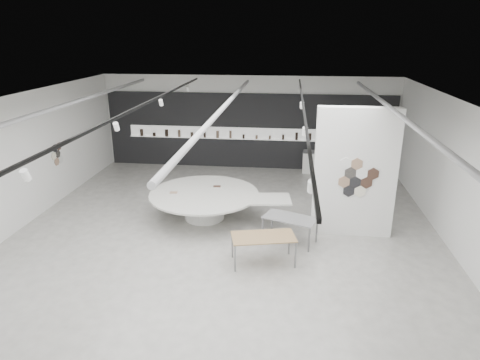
# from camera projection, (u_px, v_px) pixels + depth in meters

# --- Properties ---
(room) EXTENTS (12.02, 14.02, 3.82)m
(room) POSITION_uv_depth(u_px,v_px,m) (218.00, 170.00, 10.99)
(room) COLOR #ADAAA3
(room) RESTS_ON ground
(back_wall_display) EXTENTS (11.80, 0.27, 3.10)m
(back_wall_display) POSITION_uv_depth(u_px,v_px,m) (246.00, 131.00, 17.67)
(back_wall_display) COLOR black
(back_wall_display) RESTS_ON ground
(partition_column) EXTENTS (2.20, 0.38, 3.60)m
(partition_column) POSITION_uv_depth(u_px,v_px,m) (355.00, 173.00, 11.62)
(partition_column) COLOR white
(partition_column) RESTS_ON ground
(display_island) EXTENTS (4.49, 3.66, 0.85)m
(display_island) POSITION_uv_depth(u_px,v_px,m) (206.00, 202.00, 12.99)
(display_island) COLOR white
(display_island) RESTS_ON ground
(sample_table_wood) EXTENTS (1.68, 1.10, 0.72)m
(sample_table_wood) POSITION_uv_depth(u_px,v_px,m) (263.00, 238.00, 10.43)
(sample_table_wood) COLOR #98784E
(sample_table_wood) RESTS_ON ground
(sample_table_stone) EXTENTS (1.56, 1.16, 0.72)m
(sample_table_stone) POSITION_uv_depth(u_px,v_px,m) (290.00, 220.00, 11.49)
(sample_table_stone) COLOR gray
(sample_table_stone) RESTS_ON ground
(kitchen_counter) EXTENTS (1.59, 0.75, 1.21)m
(kitchen_counter) POSITION_uv_depth(u_px,v_px,m) (322.00, 162.00, 17.28)
(kitchen_counter) COLOR white
(kitchen_counter) RESTS_ON ground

